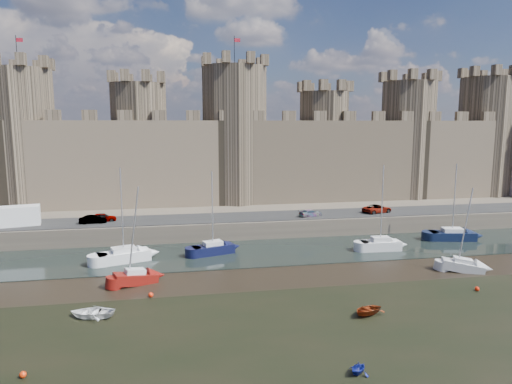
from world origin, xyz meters
TOP-DOWN VIEW (x-y plane):
  - ground at (0.00, 0.00)m, footprint 160.00×160.00m
  - water_channel at (0.00, 24.00)m, footprint 160.00×12.00m
  - quay at (0.00, 60.00)m, footprint 160.00×60.00m
  - road at (0.00, 34.00)m, footprint 160.00×7.00m
  - castle at (-0.64, 48.00)m, footprint 108.50×11.00m
  - car_0 at (-18.42, 34.37)m, footprint 3.78×1.82m
  - car_1 at (-19.54, 33.24)m, footprint 3.67×1.55m
  - car_2 at (11.07, 32.67)m, footprint 3.94×2.62m
  - car_3 at (21.85, 33.48)m, footprint 5.16×3.58m
  - van at (-29.44, 33.50)m, footprint 6.54×3.77m
  - sailboat_0 at (-14.50, 22.90)m, footprint 6.32×4.05m
  - sailboat_1 at (-4.00, 24.21)m, footprint 5.49×3.40m
  - sailboat_2 at (17.13, 22.20)m, footprint 5.12×2.18m
  - sailboat_3 at (29.19, 25.24)m, footprint 6.36×3.44m
  - sailboat_4 at (-12.58, 15.16)m, footprint 4.60×3.09m
  - sailboat_5 at (22.44, 12.96)m, footprint 4.61×3.20m
  - dinghy_1 at (2.97, -4.63)m, footprint 2.15×2.12m
  - dinghy_4 at (7.32, 3.98)m, footprint 3.79×3.56m
  - dinghy_6 at (-15.58, 7.65)m, footprint 4.39×3.70m
  - buoy_0 at (-18.30, -1.22)m, footprint 0.44×0.44m
  - buoy_1 at (-10.91, 11.29)m, footprint 0.46×0.46m
  - buoy_3 at (20.14, 7.31)m, footprint 0.44×0.44m

SIDE VIEW (x-z plane):
  - ground at x=0.00m, z-range 0.00..0.00m
  - water_channel at x=0.00m, z-range 0.00..0.08m
  - buoy_3 at x=20.14m, z-range 0.00..0.44m
  - buoy_0 at x=-18.30m, z-range 0.00..0.44m
  - buoy_1 at x=-10.91m, z-range 0.00..0.46m
  - dinghy_4 at x=7.32m, z-range 0.00..0.64m
  - dinghy_6 at x=-15.58m, z-range 0.00..0.78m
  - dinghy_1 at x=2.97m, z-range 0.00..0.86m
  - sailboat_5 at x=22.44m, z-range -3.96..5.32m
  - sailboat_4 at x=-12.58m, z-range -4.27..5.75m
  - sailboat_1 at x=-4.00m, z-range -4.33..5.95m
  - sailboat_3 at x=29.19m, z-range -4.48..6.10m
  - sailboat_0 at x=-14.50m, z-range -4.67..6.35m
  - sailboat_2 at x=17.13m, z-range -4.58..6.28m
  - quay at x=0.00m, z-range 0.00..2.50m
  - road at x=0.00m, z-range 2.50..2.60m
  - car_2 at x=11.07m, z-range 2.50..3.56m
  - car_1 at x=-19.54m, z-range 2.50..3.68m
  - car_0 at x=-18.42m, z-range 2.50..3.75m
  - car_3 at x=21.85m, z-range 2.50..3.81m
  - van at x=-29.44m, z-range 2.50..5.18m
  - castle at x=-0.64m, z-range -2.83..26.17m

